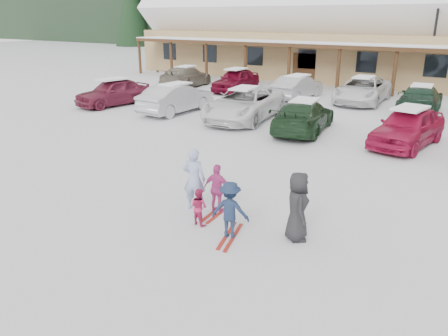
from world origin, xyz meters
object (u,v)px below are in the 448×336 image
Objects in this scene: lamp_post at (434,39)px; parked_car_10 at (362,90)px; parked_car_0 at (113,92)px; parked_car_7 at (186,77)px; toddler_red at (199,207)px; child_magenta at (217,189)px; bystander_dark at (297,206)px; parked_car_1 at (176,98)px; parked_car_3 at (304,116)px; day_lodge at (308,27)px; adult_skier at (194,179)px; parked_car_11 at (420,99)px; parked_car_8 at (236,80)px; parked_car_4 at (408,127)px; parked_car_2 at (244,104)px; parked_car_9 at (297,87)px; child_navy at (230,210)px.

parked_car_10 is (-2.52, -5.89, -2.70)m from lamp_post.
parked_car_7 is at bearing 104.86° from parked_car_0.
toddler_red is 0.82m from child_magenta.
bystander_dark reaches higher than parked_car_1.
parked_car_3 reaches higher than toddler_red.
day_lodge is 17.54× the size of adult_skier.
parked_car_7 is (-14.85, -6.75, -2.73)m from lamp_post.
parked_car_11 is (3.37, -1.22, -0.03)m from parked_car_10.
parked_car_8 is at bearing -81.93° from parked_car_1.
day_lodge is at bearing -50.47° from parked_car_11.
parked_car_8 reaches higher than parked_car_4.
parked_car_4 is (12.20, -18.41, -3.20)m from day_lodge.
parked_car_4 reaches higher than parked_car_3.
adult_skier reaches higher than parked_car_0.
parked_car_4 is 1.00× the size of parked_car_8.
toddler_red is 0.21× the size of parked_car_8.
day_lodge is 16.56m from parked_car_11.
lamp_post is 1.40× the size of parked_car_0.
bystander_dark is 12.14m from parked_car_2.
parked_car_1 is (-11.04, 9.27, -0.05)m from bystander_dark.
parked_car_2 is at bearing 38.15° from parked_car_11.
parked_car_1 reaches higher than parked_car_9.
parked_car_0 is (-13.98, 9.62, 0.07)m from child_navy.
parked_car_3 is 1.08× the size of parked_car_4.
day_lodge is 11.40m from parked_car_8.
parked_car_10 is (3.46, 7.64, -0.03)m from parked_car_2.
parked_car_0 is 8.13m from parked_car_2.
parked_car_3 is 4.27m from parked_car_4.
bystander_dark is (2.28, -0.20, 0.15)m from child_magenta.
day_lodge is at bearing -85.96° from child_navy.
parked_car_1 is 8.09m from parked_car_9.
child_navy is 0.27× the size of parked_car_7.
parked_car_7 is 12.37m from parked_car_10.
child_magenta is at bearing -88.12° from parked_car_10.
parked_car_10 is at bearing -98.49° from child_navy.
toddler_red is at bearing -96.62° from parked_car_4.
parked_car_7 is at bearing -39.88° from parked_car_3.
parked_car_9 is at bearing -77.74° from child_magenta.
bystander_dark is at bearing 116.76° from parked_car_9.
adult_skier reaches higher than parked_car_8.
child_magenta is 15.63m from parked_car_0.
parked_car_2 is 1.30× the size of parked_car_9.
parked_car_1 reaches higher than parked_car_11.
child_navy is at bearing -85.31° from parked_car_10.
parked_car_9 is at bearing 84.69° from parked_car_2.
adult_skier is 0.38× the size of parked_car_8.
parked_car_8 is 4.61m from parked_car_9.
adult_skier is 0.30× the size of parked_car_2.
parked_car_0 is 0.99× the size of parked_car_8.
bystander_dark reaches higher than child_magenta.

